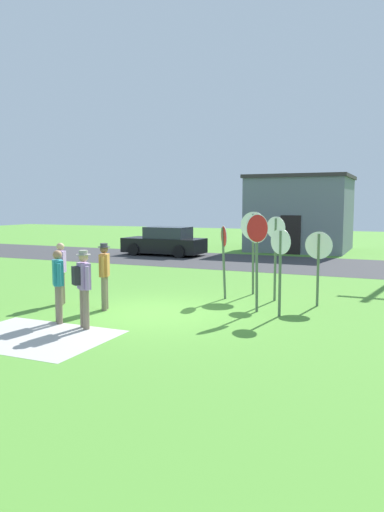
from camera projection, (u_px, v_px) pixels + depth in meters
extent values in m
plane|color=#518E33|center=(154.00, 313.00, 12.39)|extent=(80.00, 80.00, 0.00)
cube|color=#38383A|center=(270.00, 263.00, 22.73)|extent=(60.00, 6.40, 0.01)
cube|color=#ADAAA3|center=(33.00, 337.00, 10.21)|extent=(3.20, 2.40, 0.01)
cube|color=slate|center=(300.00, 215.00, 28.78)|extent=(5.47, 5.15, 4.14)
cube|color=#383333|center=(301.00, 177.00, 28.54)|extent=(5.67, 5.35, 0.20)
cube|color=black|center=(290.00, 235.00, 26.52)|extent=(1.10, 0.08, 2.10)
cube|color=black|center=(164.00, 245.00, 26.12)|extent=(4.33, 1.87, 0.76)
cube|color=#2D333D|center=(168.00, 233.00, 25.94)|extent=(2.26, 1.57, 0.60)
cylinder|color=black|center=(134.00, 250.00, 25.88)|extent=(0.64, 0.23, 0.64)
cylinder|color=black|center=(150.00, 247.00, 27.51)|extent=(0.64, 0.23, 0.64)
cylinder|color=black|center=(179.00, 252.00, 24.78)|extent=(0.64, 0.23, 0.64)
cylinder|color=black|center=(194.00, 249.00, 26.40)|extent=(0.64, 0.23, 0.64)
cylinder|color=#51664C|center=(224.00, 263.00, 14.15)|extent=(0.18, 0.15, 2.07)
cylinder|color=white|center=(224.00, 236.00, 14.07)|extent=(0.38, 0.53, 0.62)
cylinder|color=red|center=(224.00, 236.00, 14.07)|extent=(0.36, 0.49, 0.57)
cylinder|color=#51664C|center=(257.00, 264.00, 12.45)|extent=(0.14, 0.13, 2.44)
cylinder|color=white|center=(257.00, 228.00, 12.36)|extent=(0.42, 0.64, 0.74)
cylinder|color=red|center=(257.00, 228.00, 12.35)|extent=(0.39, 0.59, 0.68)
cylinder|color=#51664C|center=(275.00, 260.00, 13.86)|extent=(0.09, 0.09, 2.34)
cylinder|color=white|center=(276.00, 228.00, 13.76)|extent=(0.59, 0.23, 0.63)
cylinder|color=red|center=(276.00, 228.00, 13.77)|extent=(0.55, 0.22, 0.58)
cylinder|color=#51664C|center=(318.00, 270.00, 13.15)|extent=(0.08, 0.08, 1.95)
cylinder|color=white|center=(319.00, 245.00, 13.08)|extent=(0.73, 0.08, 0.73)
cylinder|color=red|center=(319.00, 245.00, 13.09)|extent=(0.68, 0.08, 0.68)
cylinder|color=#51664C|center=(253.00, 255.00, 14.83)|extent=(0.09, 0.14, 2.43)
cylinder|color=white|center=(253.00, 226.00, 14.74)|extent=(0.85, 0.16, 0.85)
cylinder|color=red|center=(254.00, 226.00, 14.75)|extent=(0.79, 0.15, 0.79)
cylinder|color=#51664C|center=(280.00, 274.00, 11.93)|extent=(0.09, 0.09, 2.10)
cylinder|color=white|center=(281.00, 242.00, 11.85)|extent=(0.56, 0.30, 0.62)
cylinder|color=red|center=(281.00, 242.00, 11.85)|extent=(0.52, 0.28, 0.58)
cylinder|color=#7A6B56|center=(106.00, 292.00, 12.86)|extent=(0.14, 0.14, 0.88)
cylinder|color=#7A6B56|center=(104.00, 294.00, 12.64)|extent=(0.14, 0.14, 0.88)
cube|color=#B27533|center=(104.00, 265.00, 12.67)|extent=(0.34, 0.42, 0.58)
cylinder|color=#B27533|center=(106.00, 265.00, 12.91)|extent=(0.09, 0.09, 0.52)
cylinder|color=#B27533|center=(103.00, 267.00, 12.43)|extent=(0.09, 0.09, 0.52)
sphere|color=brown|center=(104.00, 249.00, 12.62)|extent=(0.21, 0.21, 0.21)
cylinder|color=#333338|center=(104.00, 247.00, 12.62)|extent=(0.31, 0.32, 0.02)
cylinder|color=#333338|center=(104.00, 245.00, 12.61)|extent=(0.19, 0.19, 0.09)
cylinder|color=#7A6B56|center=(83.00, 308.00, 10.96)|extent=(0.14, 0.14, 0.88)
cylinder|color=#7A6B56|center=(86.00, 310.00, 10.77)|extent=(0.14, 0.14, 0.88)
cube|color=#9E7AB2|center=(84.00, 276.00, 10.79)|extent=(0.42, 0.39, 0.58)
cylinder|color=#9E7AB2|center=(81.00, 275.00, 11.00)|extent=(0.09, 0.09, 0.52)
cylinder|color=#9E7AB2|center=(87.00, 278.00, 10.58)|extent=(0.09, 0.09, 0.52)
sphere|color=tan|center=(83.00, 257.00, 10.74)|extent=(0.21, 0.21, 0.21)
cylinder|color=gray|center=(83.00, 255.00, 10.74)|extent=(0.31, 0.31, 0.02)
cylinder|color=gray|center=(83.00, 252.00, 10.73)|extent=(0.19, 0.19, 0.09)
cube|color=#232328|center=(76.00, 276.00, 10.70)|extent=(0.29, 0.27, 0.40)
cylinder|color=#7A6B56|center=(58.00, 303.00, 11.47)|extent=(0.14, 0.14, 0.88)
cylinder|color=#7A6B56|center=(59.00, 305.00, 11.27)|extent=(0.14, 0.14, 0.88)
cube|color=teal|center=(58.00, 273.00, 11.29)|extent=(0.41, 0.41, 0.58)
cylinder|color=teal|center=(57.00, 272.00, 11.52)|extent=(0.09, 0.09, 0.52)
cylinder|color=teal|center=(59.00, 275.00, 11.07)|extent=(0.09, 0.09, 0.52)
sphere|color=#9E7051|center=(57.00, 255.00, 11.25)|extent=(0.21, 0.21, 0.21)
cylinder|color=#7A6B56|center=(62.00, 288.00, 13.57)|extent=(0.14, 0.14, 0.88)
cylinder|color=#7A6B56|center=(61.00, 289.00, 13.35)|extent=(0.14, 0.14, 0.88)
cube|color=#9E7AB2|center=(61.00, 262.00, 13.38)|extent=(0.35, 0.42, 0.58)
cylinder|color=#9E7AB2|center=(63.00, 262.00, 13.62)|extent=(0.09, 0.09, 0.52)
cylinder|color=#9E7AB2|center=(59.00, 264.00, 13.14)|extent=(0.09, 0.09, 0.52)
sphere|color=tan|center=(60.00, 247.00, 13.34)|extent=(0.21, 0.21, 0.21)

